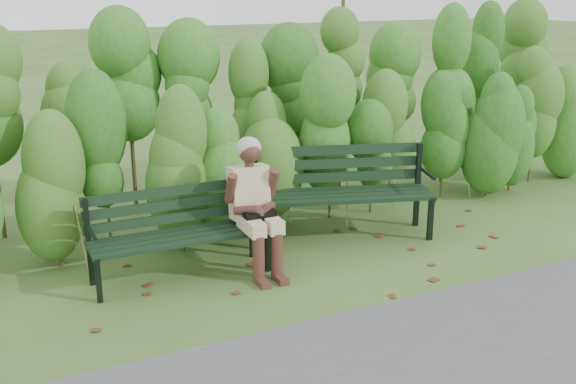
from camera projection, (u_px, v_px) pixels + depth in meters
name	position (u px, v px, depth m)	size (l,w,h in m)	color
ground	(303.00, 273.00, 6.76)	(80.00, 80.00, 0.00)	#3A5023
footpath	(441.00, 384.00, 4.86)	(60.00, 2.50, 0.01)	#474749
hedge_band	(233.00, 117.00, 7.99)	(11.04, 1.67, 2.42)	#47381E
leaf_litter	(330.00, 273.00, 6.75)	(5.12, 2.07, 0.01)	#5E3017
bench_left	(177.00, 226.00, 6.57)	(1.75, 0.60, 0.87)	black
bench_right	(340.00, 184.00, 7.64)	(2.12, 1.22, 1.01)	black
seated_woman	(254.00, 198.00, 6.64)	(0.54, 0.80, 1.34)	#C7AC8F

